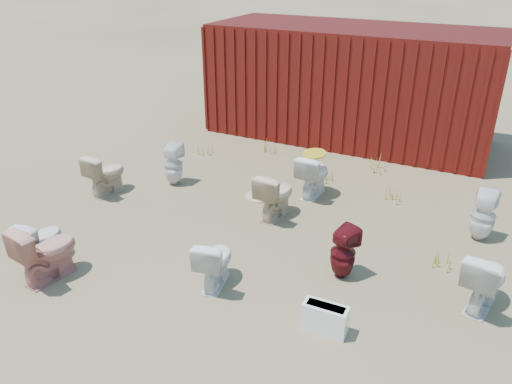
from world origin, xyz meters
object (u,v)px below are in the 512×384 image
at_px(toilet_front_pink, 46,251).
at_px(toilet_front_c, 215,261).
at_px(toilet_back_beige_right, 275,195).
at_px(toilet_back_yellowlid, 313,175).
at_px(toilet_back_e, 483,216).
at_px(toilet_front_maroon, 343,253).
at_px(shipping_container, 351,83).
at_px(toilet_front_a, 41,240).
at_px(loose_tank, 325,318).
at_px(toilet_back_a, 173,164).
at_px(toilet_back_beige_left, 106,173).
at_px(toilet_front_e, 485,279).

height_order(toilet_front_pink, toilet_front_c, toilet_front_pink).
distance_m(toilet_back_beige_right, toilet_back_yellowlid, 1.02).
height_order(toilet_front_pink, toilet_back_beige_right, toilet_front_pink).
bearing_deg(toilet_back_e, toilet_front_maroon, 53.57).
bearing_deg(toilet_back_e, shipping_container, -44.82).
xyz_separation_m(toilet_front_a, toilet_front_maroon, (3.73, 1.50, 0.02)).
distance_m(toilet_front_a, toilet_back_beige_right, 3.44).
height_order(toilet_front_c, loose_tank, toilet_front_c).
bearing_deg(toilet_back_a, toilet_back_beige_left, 37.96).
relative_size(toilet_front_pink, loose_tank, 1.61).
xyz_separation_m(toilet_front_a, toilet_back_beige_right, (2.28, 2.58, 0.05)).
distance_m(toilet_front_a, toilet_front_pink, 0.44).
height_order(toilet_back_beige_right, loose_tank, toilet_back_beige_right).
distance_m(toilet_back_a, toilet_back_beige_left, 1.17).
height_order(toilet_back_beige_left, toilet_back_yellowlid, toilet_back_yellowlid).
relative_size(toilet_front_a, toilet_back_yellowlid, 0.88).
bearing_deg(toilet_back_e, toilet_back_a, 8.37).
distance_m(toilet_front_pink, toilet_back_beige_left, 2.51).
relative_size(shipping_container, toilet_back_a, 7.88).
bearing_deg(toilet_back_beige_left, toilet_front_c, 160.71).
xyz_separation_m(toilet_front_a, toilet_back_a, (0.12, 2.87, 0.05)).
height_order(toilet_front_a, loose_tank, toilet_front_a).
relative_size(toilet_front_e, toilet_back_yellowlid, 1.01).
relative_size(shipping_container, toilet_front_maroon, 8.37).
relative_size(toilet_front_a, toilet_front_c, 0.97).
relative_size(shipping_container, toilet_front_pink, 7.46).
height_order(toilet_back_a, toilet_back_e, toilet_back_e).
relative_size(toilet_front_c, toilet_back_beige_right, 0.89).
bearing_deg(toilet_front_maroon, toilet_back_beige_right, -13.01).
relative_size(toilet_back_beige_right, toilet_back_yellowlid, 1.01).
height_order(toilet_front_pink, toilet_back_a, toilet_front_pink).
distance_m(toilet_front_maroon, toilet_back_beige_right, 1.81).
xyz_separation_m(toilet_front_pink, toilet_back_yellowlid, (2.16, 3.80, -0.02)).
xyz_separation_m(toilet_front_maroon, toilet_back_a, (-3.61, 1.37, 0.02)).
height_order(shipping_container, toilet_back_yellowlid, shipping_container).
relative_size(toilet_front_maroon, toilet_front_e, 0.93).
relative_size(toilet_front_maroon, toilet_back_e, 0.93).
bearing_deg(loose_tank, shipping_container, 104.21).
distance_m(toilet_front_e, toilet_back_beige_right, 3.25).
relative_size(toilet_back_beige_left, loose_tank, 1.49).
distance_m(toilet_back_e, loose_tank, 3.21).
bearing_deg(toilet_front_maroon, toilet_back_e, -106.36).
relative_size(toilet_front_c, toilet_front_maroon, 0.96).
relative_size(toilet_front_pink, toilet_front_maroon, 1.12).
bearing_deg(toilet_front_a, toilet_back_beige_right, -138.64).
xyz_separation_m(toilet_back_a, toilet_back_e, (5.13, 0.44, 0.00)).
bearing_deg(toilet_front_a, toilet_back_beige_left, -78.36).
distance_m(shipping_container, toilet_front_c, 6.28).
xyz_separation_m(toilet_front_a, toilet_back_e, (5.25, 3.32, 0.05)).
relative_size(toilet_front_e, toilet_back_a, 1.01).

